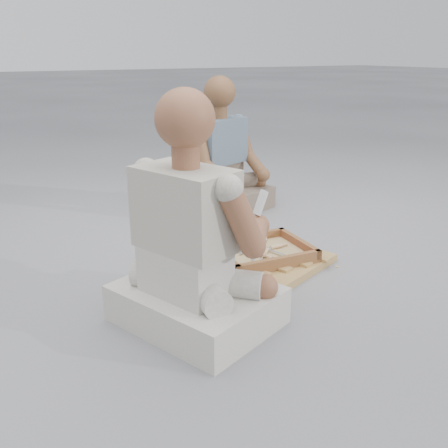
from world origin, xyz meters
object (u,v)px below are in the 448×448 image
carved_panel (276,265)px  companion (223,167)px  tool_tray (262,253)px  craftsman (195,250)px

carved_panel → companion: (0.28, 1.10, 0.31)m
carved_panel → tool_tray: 0.11m
craftsman → companion: size_ratio=1.04×
tool_tray → craftsman: (-0.61, -0.39, 0.28)m
carved_panel → companion: size_ratio=0.64×
tool_tray → craftsman: craftsman is taller
carved_panel → craftsman: craftsman is taller
craftsman → companion: (0.92, 1.39, -0.02)m
craftsman → companion: 1.67m
tool_tray → companion: size_ratio=0.57×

